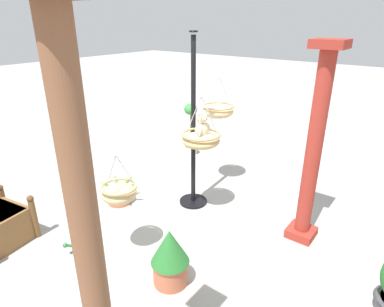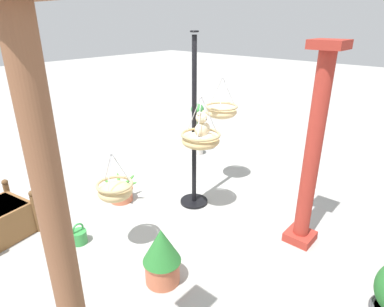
# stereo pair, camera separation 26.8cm
# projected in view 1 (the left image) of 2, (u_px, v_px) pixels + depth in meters

# --- Properties ---
(ground_plane) EXTENTS (40.00, 40.00, 0.00)m
(ground_plane) POSITION_uv_depth(u_px,v_px,m) (187.00, 208.00, 5.14)
(ground_plane) COLOR #9E9E99
(display_pole_central) EXTENTS (0.44, 0.44, 2.63)m
(display_pole_central) POSITION_uv_depth(u_px,v_px,m) (193.00, 155.00, 4.98)
(display_pole_central) COLOR black
(display_pole_central) RESTS_ON ground
(hanging_basket_with_teddy) EXTENTS (0.56, 0.56, 0.74)m
(hanging_basket_with_teddy) POSITION_uv_depth(u_px,v_px,m) (201.00, 139.00, 4.60)
(hanging_basket_with_teddy) COLOR tan
(teddy_bear) EXTENTS (0.28, 0.26, 0.41)m
(teddy_bear) POSITION_uv_depth(u_px,v_px,m) (202.00, 127.00, 4.52)
(teddy_bear) COLOR beige
(hanging_basket_left_high) EXTENTS (0.54, 0.54, 0.68)m
(hanging_basket_left_high) POSITION_uv_depth(u_px,v_px,m) (218.00, 110.00, 5.40)
(hanging_basket_left_high) COLOR tan
(hanging_basket_right_low) EXTENTS (0.44, 0.44, 0.61)m
(hanging_basket_right_low) POSITION_uv_depth(u_px,v_px,m) (119.00, 192.00, 3.83)
(hanging_basket_right_low) COLOR tan
(greenhouse_pillar_left) EXTENTS (0.37, 0.37, 2.57)m
(greenhouse_pillar_left) POSITION_uv_depth(u_px,v_px,m) (313.00, 153.00, 4.01)
(greenhouse_pillar_left) COLOR #9E2D23
(greenhouse_pillar_left) RESTS_ON ground
(greenhouse_pillar_right) EXTENTS (0.31, 0.31, 2.94)m
(greenhouse_pillar_right) POSITION_uv_depth(u_px,v_px,m) (92.00, 272.00, 1.87)
(greenhouse_pillar_right) COLOR brown
(greenhouse_pillar_right) RESTS_ON ground
(potted_plant_fern_front) EXTENTS (0.30, 0.30, 1.13)m
(potted_plant_fern_front) POSITION_uv_depth(u_px,v_px,m) (191.00, 130.00, 7.03)
(potted_plant_fern_front) COLOR beige
(potted_plant_fern_front) RESTS_ON ground
(potted_plant_flowering_red) EXTENTS (0.59, 0.54, 0.40)m
(potted_plant_flowering_red) POSITION_uv_depth(u_px,v_px,m) (119.00, 195.00, 5.24)
(potted_plant_flowering_red) COLOR #BC6042
(potted_plant_flowering_red) RESTS_ON ground
(potted_plant_small_succulent) EXTENTS (0.43, 0.43, 0.69)m
(potted_plant_small_succulent) POSITION_uv_depth(u_px,v_px,m) (170.00, 256.00, 3.57)
(potted_plant_small_succulent) COLOR #BC6042
(potted_plant_small_succulent) RESTS_ON ground
(watering_can) EXTENTS (0.35, 0.20, 0.30)m
(watering_can) POSITION_uv_depth(u_px,v_px,m) (80.00, 241.00, 4.22)
(watering_can) COLOR #338C3F
(watering_can) RESTS_ON ground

